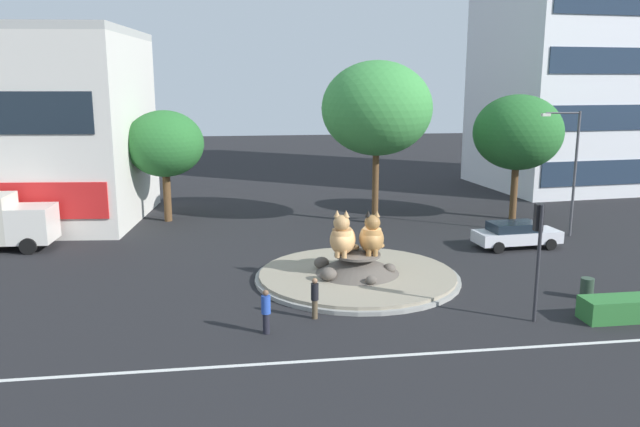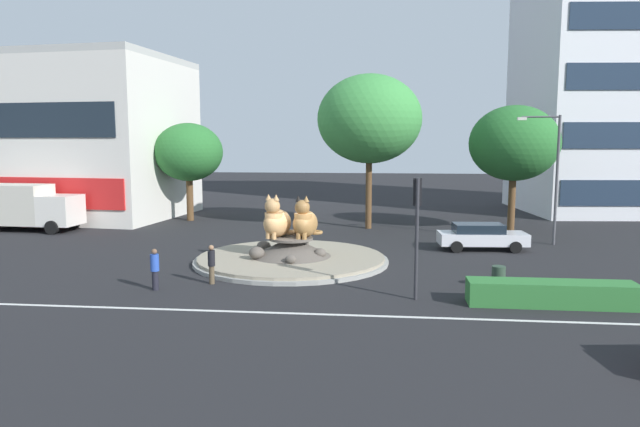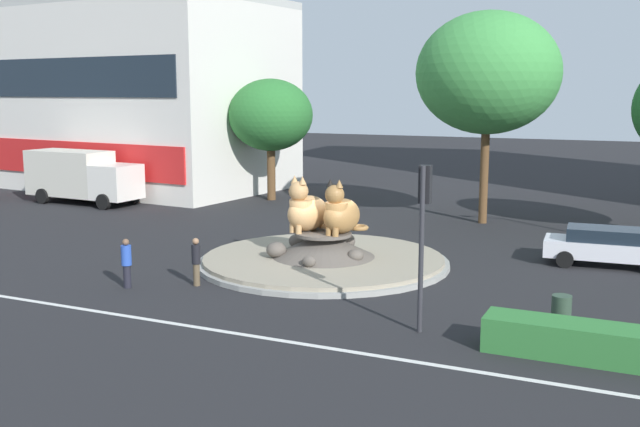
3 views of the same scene
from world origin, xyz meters
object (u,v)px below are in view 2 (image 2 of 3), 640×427
at_px(delivery_box_truck, 23,206).
at_px(traffic_light_mast, 417,215).
at_px(hatchback_near_shophouse, 481,236).
at_px(litter_bin, 498,277).
at_px(second_tree_near_tower, 369,119).
at_px(third_tree_left, 514,143).
at_px(broadleaf_tree_behind_island, 189,152).
at_px(cat_statue_calico, 277,221).
at_px(shophouse_block, 34,138).
at_px(pedestrian_black_shirt, 212,263).
at_px(cat_statue_tabby, 305,222).
at_px(pedestrian_blue_shirt, 155,268).
at_px(streetlight_arm, 552,170).

bearing_deg(delivery_box_truck, traffic_light_mast, -26.18).
bearing_deg(hatchback_near_shophouse, litter_bin, -98.83).
xyz_separation_m(second_tree_near_tower, third_tree_left, (9.53, -0.17, -1.63)).
bearing_deg(second_tree_near_tower, broadleaf_tree_behind_island, 169.25).
height_order(cat_statue_calico, shophouse_block, shophouse_block).
relative_size(pedestrian_black_shirt, hatchback_near_shophouse, 0.34).
xyz_separation_m(cat_statue_tabby, litter_bin, (8.59, -4.07, -1.59)).
distance_m(shophouse_block, pedestrian_blue_shirt, 29.73).
xyz_separation_m(broadleaf_tree_behind_island, litter_bin, (19.26, -18.20, -4.70)).
bearing_deg(delivery_box_truck, cat_statue_calico, -20.35).
height_order(pedestrian_black_shirt, litter_bin, pedestrian_black_shirt).
xyz_separation_m(cat_statue_calico, second_tree_near_tower, (4.28, 11.65, 5.40)).
height_order(streetlight_arm, delivery_box_truck, streetlight_arm).
xyz_separation_m(shophouse_block, delivery_box_truck, (4.15, -8.20, -4.57)).
height_order(cat_statue_calico, delivery_box_truck, cat_statue_calico).
xyz_separation_m(shophouse_block, second_tree_near_tower, (27.20, -4.74, 1.23)).
bearing_deg(second_tree_near_tower, third_tree_left, -1.05).
bearing_deg(pedestrian_blue_shirt, broadleaf_tree_behind_island, -178.69).
bearing_deg(litter_bin, pedestrian_black_shirt, -176.84).
height_order(pedestrian_blue_shirt, delivery_box_truck, delivery_box_truck).
relative_size(streetlight_arm, litter_bin, 8.30).
relative_size(pedestrian_black_shirt, litter_bin, 1.85).
bearing_deg(second_tree_near_tower, streetlight_arm, -25.71).
relative_size(cat_statue_calico, litter_bin, 2.52).
height_order(shophouse_block, pedestrian_black_shirt, shophouse_block).
bearing_deg(litter_bin, shophouse_block, 148.24).
bearing_deg(cat_statue_tabby, second_tree_near_tower, 175.52).
xyz_separation_m(shophouse_block, pedestrian_blue_shirt, (18.99, -22.25, -5.33)).
height_order(traffic_light_mast, pedestrian_black_shirt, traffic_light_mast).
height_order(shophouse_block, broadleaf_tree_behind_island, shophouse_block).
xyz_separation_m(shophouse_block, streetlight_arm, (37.83, -9.86, -1.88)).
distance_m(second_tree_near_tower, streetlight_arm, 12.20).
bearing_deg(streetlight_arm, litter_bin, 66.34).
height_order(broadleaf_tree_behind_island, streetlight_arm, streetlight_arm).
relative_size(broadleaf_tree_behind_island, pedestrian_black_shirt, 4.40).
distance_m(pedestrian_black_shirt, hatchback_near_shophouse, 15.52).
bearing_deg(pedestrian_blue_shirt, shophouse_block, -153.09).
bearing_deg(streetlight_arm, delivery_box_truck, -1.36).
bearing_deg(cat_statue_tabby, streetlight_arm, 124.99).
distance_m(second_tree_near_tower, pedestrian_blue_shirt, 20.42).
xyz_separation_m(cat_statue_tabby, traffic_light_mast, (5.08, -6.13, 1.22)).
xyz_separation_m(cat_statue_calico, traffic_light_mast, (6.49, -6.04, 1.19)).
relative_size(traffic_light_mast, streetlight_arm, 0.62).
distance_m(streetlight_arm, pedestrian_blue_shirt, 22.82).
height_order(cat_statue_tabby, shophouse_block, shophouse_block).
relative_size(second_tree_near_tower, third_tree_left, 1.26).
relative_size(cat_statue_tabby, streetlight_arm, 0.29).
xyz_separation_m(second_tree_near_tower, streetlight_arm, (10.63, -5.12, -3.11)).
bearing_deg(delivery_box_truck, streetlight_arm, 0.41).
bearing_deg(litter_bin, pedestrian_blue_shirt, -172.32).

